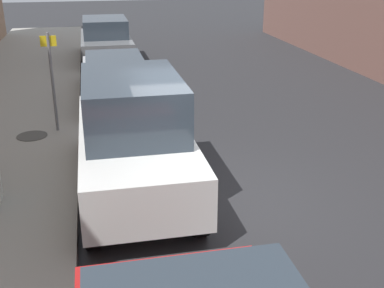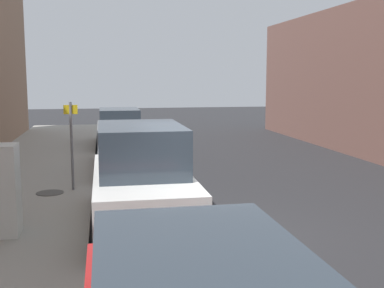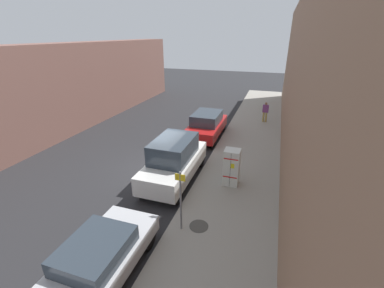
# 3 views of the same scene
# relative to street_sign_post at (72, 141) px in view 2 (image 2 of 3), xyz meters

# --- Properties ---
(ground_plane) EXTENTS (80.00, 80.00, 0.00)m
(ground_plane) POSITION_rel_street_sign_post_xyz_m (2.83, -3.91, -1.46)
(ground_plane) COLOR #28282B
(manhole_cover) EXTENTS (0.70, 0.70, 0.02)m
(manhole_cover) POSITION_rel_street_sign_post_xyz_m (-0.57, -0.30, -1.31)
(manhole_cover) COLOR #47443F
(manhole_cover) RESTS_ON sidewalk_slab
(street_sign_post) EXTENTS (0.36, 0.07, 2.34)m
(street_sign_post) POSITION_rel_street_sign_post_xyz_m (0.00, 0.00, 0.00)
(street_sign_post) COLOR slate
(street_sign_post) RESTS_ON sidewalk_slab
(parked_van_white) EXTENTS (1.90, 4.69, 2.17)m
(parked_van_white) POSITION_rel_street_sign_post_xyz_m (1.56, -3.27, -0.38)
(parked_van_white) COLOR silver
(parked_van_white) RESTS_ON ground
(parked_sedan_silver) EXTENTS (1.81, 4.77, 1.39)m
(parked_sedan_silver) POSITION_rel_street_sign_post_xyz_m (1.56, 2.77, -0.73)
(parked_sedan_silver) COLOR silver
(parked_sedan_silver) RESTS_ON ground
(parked_suv_gray) EXTENTS (1.94, 4.58, 1.73)m
(parked_suv_gray) POSITION_rel_street_sign_post_xyz_m (1.56, 8.55, -0.57)
(parked_suv_gray) COLOR slate
(parked_suv_gray) RESTS_ON ground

